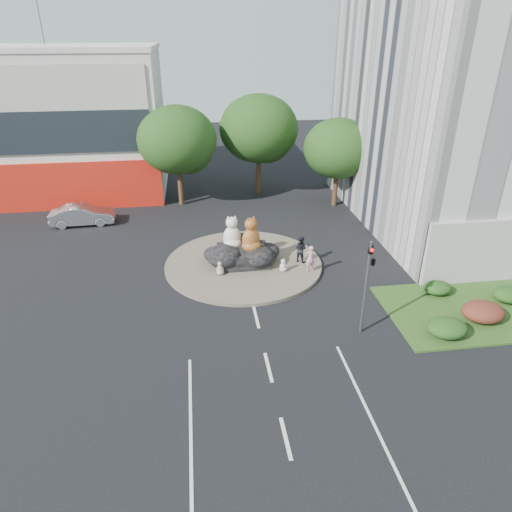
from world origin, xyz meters
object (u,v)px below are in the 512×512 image
at_px(pedestrian_pink, 310,258).
at_px(litter_bin, 446,329).
at_px(kitten_calico, 220,267).
at_px(parked_car, 82,215).
at_px(cat_tabby, 251,234).
at_px(pedestrian_dark, 300,249).
at_px(cat_white, 232,232).
at_px(kitten_white, 283,265).

xyz_separation_m(pedestrian_pink, litter_bin, (5.01, -7.28, -0.53)).
relative_size(kitten_calico, parked_car, 0.19).
xyz_separation_m(kitten_calico, pedestrian_pink, (5.51, -0.34, 0.40)).
relative_size(cat_tabby, pedestrian_dark, 1.31).
bearing_deg(pedestrian_pink, pedestrian_dark, -84.60).
xyz_separation_m(pedestrian_pink, pedestrian_dark, (-0.31, 1.35, 0.03)).
bearing_deg(cat_tabby, kitten_calico, 176.53).
distance_m(cat_tabby, litter_bin, 12.33).
xyz_separation_m(cat_white, cat_tabby, (1.13, -0.59, 0.06)).
distance_m(cat_white, parked_car, 13.58).
bearing_deg(cat_white, litter_bin, -42.09).
bearing_deg(litter_bin, cat_tabby, 133.91).
bearing_deg(pedestrian_pink, litter_bin, 117.12).
bearing_deg(kitten_calico, parked_car, 137.95).
xyz_separation_m(cat_white, pedestrian_pink, (4.58, -2.10, -1.14)).
bearing_deg(pedestrian_dark, kitten_calico, 51.01).
relative_size(cat_white, kitten_calico, 2.43).
bearing_deg(kitten_calico, litter_bin, -33.42).
distance_m(cat_tabby, kitten_white, 2.76).
bearing_deg(pedestrian_dark, cat_white, 30.03).
bearing_deg(cat_tabby, pedestrian_dark, -36.04).
bearing_deg(cat_white, pedestrian_dark, -7.67).
bearing_deg(cat_white, cat_tabby, -25.30).
distance_m(pedestrian_dark, parked_car, 17.50).
relative_size(cat_tabby, litter_bin, 2.86).
bearing_deg(cat_tabby, cat_white, 119.27).
bearing_deg(parked_car, pedestrian_dark, -122.97).
relative_size(cat_white, pedestrian_dark, 1.25).
relative_size(cat_white, cat_tabby, 0.95).
bearing_deg(parked_car, cat_tabby, -128.56).
bearing_deg(litter_bin, kitten_white, 131.63).
distance_m(kitten_white, parked_car, 17.00).
bearing_deg(kitten_calico, pedestrian_pink, -1.01).
xyz_separation_m(pedestrian_dark, parked_car, (-15.14, 8.77, -0.29)).
bearing_deg(cat_tabby, kitten_white, -68.96).
bearing_deg(cat_white, kitten_calico, -115.40).
relative_size(kitten_calico, litter_bin, 1.12).
bearing_deg(kitten_calico, cat_tabby, 32.19).
xyz_separation_m(cat_white, pedestrian_dark, (4.27, -0.75, -1.12)).
relative_size(parked_car, litter_bin, 5.92).
distance_m(cat_white, litter_bin, 13.53).
height_order(cat_white, kitten_white, cat_white).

